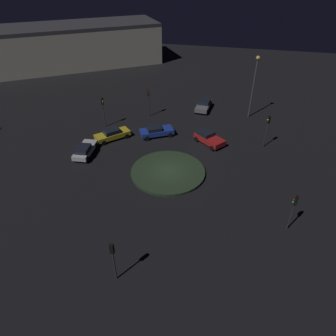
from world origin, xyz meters
TOP-DOWN VIEW (x-y plane):
  - ground_plane at (0.00, 0.00)m, footprint 115.00×115.00m
  - roundabout_island at (0.00, 0.00)m, footprint 8.31×8.31m
  - car_red at (7.52, -3.64)m, footprint 4.01×4.31m
  - car_blue at (7.87, 3.45)m, footprint 3.85×4.76m
  - car_yellow at (5.74, 8.86)m, footprint 4.46×4.41m
  - car_silver at (1.29, 10.65)m, footprint 4.37×2.25m
  - car_grey at (17.69, -1.66)m, footprint 4.48×2.38m
  - traffic_light_southwest at (-5.91, -12.23)m, footprint 0.37×0.39m
  - traffic_light_southeast at (8.14, -10.54)m, footprint 0.37×0.39m
  - traffic_light_northeast at (8.85, 11.15)m, footprint 0.38×0.39m
  - traffic_light_west at (-14.03, 0.77)m, footprint 0.36×0.31m
  - traffic_light_northeast_near at (13.41, 6.02)m, footprint 0.39×0.36m
  - streetlamp_southeast at (16.60, -8.60)m, footprint 0.55×0.55m
  - store_building at (33.91, 29.62)m, footprint 31.04×38.26m

SIDE VIEW (x-z plane):
  - ground_plane at x=0.00m, z-range 0.00..0.00m
  - roundabout_island at x=0.00m, z-range 0.00..0.31m
  - car_blue at x=7.87m, z-range 0.03..1.45m
  - car_yellow at x=5.74m, z-range 0.01..1.48m
  - car_silver at x=1.29m, z-range 0.04..1.46m
  - car_grey at x=17.69m, z-range 0.05..1.49m
  - car_red at x=7.52m, z-range 0.03..1.52m
  - traffic_light_west at x=-14.03m, z-range 0.83..4.70m
  - traffic_light_southwest at x=-5.91m, z-range 0.83..4.71m
  - traffic_light_northeast_near at x=13.41m, z-range 0.89..5.13m
  - traffic_light_southeast at x=8.14m, z-range 0.90..5.18m
  - traffic_light_northeast at x=8.85m, z-range 0.90..5.18m
  - store_building at x=33.91m, z-range 0.00..8.26m
  - streetlamp_southeast at x=16.60m, z-range 1.47..10.42m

